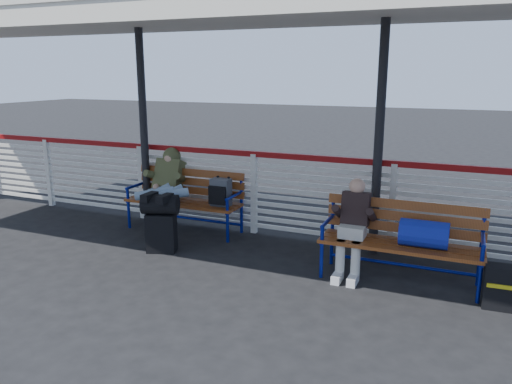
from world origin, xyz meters
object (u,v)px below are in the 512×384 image
at_px(traveler_man, 164,189).
at_px(suitcase_side, 501,287).
at_px(bench_right, 411,234).
at_px(bench_left, 194,194).
at_px(companion_person, 353,226).
at_px(luggage_stack, 161,221).

relative_size(traveler_man, suitcase_side, 3.27).
bearing_deg(bench_right, bench_left, 167.66).
xyz_separation_m(traveler_man, companion_person, (2.87, -0.38, -0.10)).
xyz_separation_m(bench_right, suitcase_side, (0.95, -0.31, -0.35)).
distance_m(bench_left, companion_person, 2.67).
height_order(luggage_stack, bench_right, bench_right).
bearing_deg(companion_person, bench_right, 1.45).
xyz_separation_m(luggage_stack, suitcase_side, (4.11, -0.05, -0.20)).
xyz_separation_m(bench_left, suitcase_side, (4.17, -1.02, -0.34)).
relative_size(bench_left, traveler_man, 1.19).
relative_size(luggage_stack, traveler_man, 0.52).
relative_size(luggage_stack, bench_left, 0.44).
distance_m(bench_left, traveler_man, 0.47).
relative_size(bench_right, traveler_man, 1.19).
relative_size(bench_left, companion_person, 1.57).
relative_size(bench_left, suitcase_side, 3.88).
xyz_separation_m(bench_left, traveler_man, (-0.30, -0.34, 0.12)).
height_order(traveler_man, companion_person, traveler_man).
relative_size(luggage_stack, bench_right, 0.44).
relative_size(traveler_man, companion_person, 1.33).
xyz_separation_m(companion_person, suitcase_side, (1.60, -0.30, -0.36)).
height_order(bench_left, suitcase_side, bench_left).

